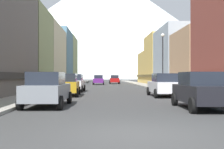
{
  "coord_description": "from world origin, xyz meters",
  "views": [
    {
      "loc": [
        -0.98,
        -7.87,
        1.58
      ],
      "look_at": [
        0.33,
        29.21,
        1.78
      ],
      "focal_mm": 46.25,
      "sensor_mm": 36.0,
      "label": 1
    }
  ],
  "objects_px": {
    "car_left_1": "(66,85)",
    "car_driving_0": "(114,79)",
    "car_driving_1": "(98,80)",
    "streetlamp_right": "(163,53)",
    "pedestrian_0": "(169,82)",
    "car_left_0": "(47,89)",
    "car_right_0": "(201,90)",
    "car_left_2": "(74,83)",
    "car_right_1": "(164,85)"
  },
  "relations": [
    {
      "from": "car_left_2",
      "to": "pedestrian_0",
      "type": "bearing_deg",
      "value": 7.8
    },
    {
      "from": "car_left_0",
      "to": "car_driving_1",
      "type": "xyz_separation_m",
      "value": [
        2.2,
        38.7,
        0.0
      ]
    },
    {
      "from": "car_left_2",
      "to": "pedestrian_0",
      "type": "xyz_separation_m",
      "value": [
        10.05,
        1.38,
        0.05
      ]
    },
    {
      "from": "pedestrian_0",
      "to": "car_driving_1",
      "type": "bearing_deg",
      "value": 108.77
    },
    {
      "from": "car_left_0",
      "to": "car_driving_0",
      "type": "bearing_deg",
      "value": 82.99
    },
    {
      "from": "car_right_0",
      "to": "car_right_1",
      "type": "xyz_separation_m",
      "value": [
        -0.0,
        8.28,
        0.0
      ]
    },
    {
      "from": "car_left_0",
      "to": "car_driving_0",
      "type": "distance_m",
      "value": 44.27
    },
    {
      "from": "car_right_1",
      "to": "car_driving_0",
      "type": "height_order",
      "value": "same"
    },
    {
      "from": "car_left_2",
      "to": "streetlamp_right",
      "type": "height_order",
      "value": "streetlamp_right"
    },
    {
      "from": "car_right_0",
      "to": "car_right_1",
      "type": "relative_size",
      "value": 1.01
    },
    {
      "from": "car_right_0",
      "to": "car_right_1",
      "type": "distance_m",
      "value": 8.28
    },
    {
      "from": "car_right_1",
      "to": "pedestrian_0",
      "type": "bearing_deg",
      "value": 74.16
    },
    {
      "from": "car_left_1",
      "to": "car_right_0",
      "type": "xyz_separation_m",
      "value": [
        7.6,
        -9.35,
        0.0
      ]
    },
    {
      "from": "car_left_0",
      "to": "car_left_2",
      "type": "distance_m",
      "value": 14.23
    },
    {
      "from": "car_right_0",
      "to": "car_right_1",
      "type": "height_order",
      "value": "same"
    },
    {
      "from": "car_left_1",
      "to": "car_right_0",
      "type": "relative_size",
      "value": 1.0
    },
    {
      "from": "car_driving_1",
      "to": "streetlamp_right",
      "type": "xyz_separation_m",
      "value": [
        6.95,
        -24.0,
        3.09
      ]
    },
    {
      "from": "car_left_1",
      "to": "car_right_1",
      "type": "bearing_deg",
      "value": -8.03
    },
    {
      "from": "car_left_0",
      "to": "car_left_1",
      "type": "xyz_separation_m",
      "value": [
        0.0,
        8.04,
        0.0
      ]
    },
    {
      "from": "car_right_0",
      "to": "streetlamp_right",
      "type": "height_order",
      "value": "streetlamp_right"
    },
    {
      "from": "car_left_2",
      "to": "pedestrian_0",
      "type": "distance_m",
      "value": 10.14
    },
    {
      "from": "car_right_0",
      "to": "streetlamp_right",
      "type": "xyz_separation_m",
      "value": [
        1.55,
        16.01,
        3.09
      ]
    },
    {
      "from": "car_right_1",
      "to": "streetlamp_right",
      "type": "xyz_separation_m",
      "value": [
        1.55,
        7.73,
        3.09
      ]
    },
    {
      "from": "car_left_2",
      "to": "pedestrian_0",
      "type": "height_order",
      "value": "pedestrian_0"
    },
    {
      "from": "car_driving_0",
      "to": "streetlamp_right",
      "type": "relative_size",
      "value": 0.75
    },
    {
      "from": "car_driving_1",
      "to": "streetlamp_right",
      "type": "distance_m",
      "value": 25.18
    },
    {
      "from": "car_right_1",
      "to": "pedestrian_0",
      "type": "height_order",
      "value": "pedestrian_0"
    },
    {
      "from": "pedestrian_0",
      "to": "car_left_2",
      "type": "bearing_deg",
      "value": -172.2
    },
    {
      "from": "car_driving_0",
      "to": "pedestrian_0",
      "type": "distance_m",
      "value": 28.72
    },
    {
      "from": "car_right_0",
      "to": "car_driving_1",
      "type": "bearing_deg",
      "value": 97.69
    },
    {
      "from": "car_left_2",
      "to": "car_right_1",
      "type": "xyz_separation_m",
      "value": [
        7.6,
        -7.26,
        0.0
      ]
    },
    {
      "from": "car_left_0",
      "to": "streetlamp_right",
      "type": "distance_m",
      "value": 17.59
    },
    {
      "from": "streetlamp_right",
      "to": "car_left_2",
      "type": "bearing_deg",
      "value": -177.02
    },
    {
      "from": "pedestrian_0",
      "to": "car_left_0",
      "type": "bearing_deg",
      "value": -122.79
    },
    {
      "from": "car_left_1",
      "to": "streetlamp_right",
      "type": "height_order",
      "value": "streetlamp_right"
    },
    {
      "from": "car_left_2",
      "to": "car_driving_1",
      "type": "xyz_separation_m",
      "value": [
        2.2,
        24.48,
        0.0
      ]
    },
    {
      "from": "car_driving_0",
      "to": "car_left_0",
      "type": "bearing_deg",
      "value": -97.01
    },
    {
      "from": "car_right_0",
      "to": "car_driving_1",
      "type": "height_order",
      "value": "same"
    },
    {
      "from": "car_left_0",
      "to": "car_right_1",
      "type": "bearing_deg",
      "value": 42.52
    },
    {
      "from": "streetlamp_right",
      "to": "car_left_0",
      "type": "bearing_deg",
      "value": -121.9
    },
    {
      "from": "car_left_1",
      "to": "car_driving_1",
      "type": "height_order",
      "value": "same"
    },
    {
      "from": "car_left_1",
      "to": "streetlamp_right",
      "type": "distance_m",
      "value": 11.73
    },
    {
      "from": "car_driving_1",
      "to": "car_left_2",
      "type": "bearing_deg",
      "value": -95.13
    },
    {
      "from": "car_left_1",
      "to": "pedestrian_0",
      "type": "relative_size",
      "value": 2.57
    },
    {
      "from": "car_left_0",
      "to": "car_left_2",
      "type": "bearing_deg",
      "value": 89.99
    },
    {
      "from": "car_left_0",
      "to": "car_left_2",
      "type": "relative_size",
      "value": 1.0
    },
    {
      "from": "car_left_0",
      "to": "car_driving_0",
      "type": "height_order",
      "value": "same"
    },
    {
      "from": "car_left_1",
      "to": "car_driving_0",
      "type": "distance_m",
      "value": 36.3
    },
    {
      "from": "car_left_1",
      "to": "car_left_2",
      "type": "relative_size",
      "value": 1.0
    },
    {
      "from": "car_driving_1",
      "to": "car_right_0",
      "type": "bearing_deg",
      "value": -82.31
    }
  ]
}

